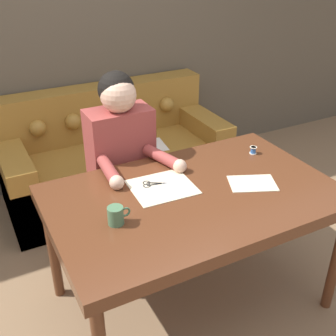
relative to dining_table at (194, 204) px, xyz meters
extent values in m
plane|color=#846647|center=(-0.14, -0.02, -0.70)|extent=(16.00, 16.00, 0.00)
cube|color=brown|center=(-0.14, 1.80, 0.60)|extent=(8.00, 0.06, 2.60)
cube|color=#562D19|center=(0.00, 0.00, 0.03)|extent=(1.52, 0.96, 0.07)
cylinder|color=#562D19|center=(0.70, -0.42, -0.35)|extent=(0.06, 0.06, 0.70)
cylinder|color=#562D19|center=(-0.70, 0.42, -0.35)|extent=(0.06, 0.06, 0.70)
cylinder|color=#562D19|center=(0.70, 0.42, -0.35)|extent=(0.06, 0.06, 0.70)
cube|color=olive|center=(0.06, 1.34, -0.48)|extent=(1.80, 0.82, 0.44)
cube|color=olive|center=(0.06, 1.64, -0.04)|extent=(1.80, 0.22, 0.44)
cube|color=olive|center=(-0.74, 1.34, -0.40)|extent=(0.20, 0.82, 0.60)
cube|color=olive|center=(0.87, 1.34, -0.40)|extent=(0.20, 0.82, 0.60)
sphere|color=olive|center=(-0.50, 1.51, -0.04)|extent=(0.13, 0.13, 0.13)
sphere|color=olive|center=(-0.22, 1.51, -0.04)|extent=(0.13, 0.13, 0.13)
sphere|color=olive|center=(0.06, 1.51, -0.04)|extent=(0.13, 0.13, 0.13)
sphere|color=olive|center=(0.34, 1.51, -0.04)|extent=(0.13, 0.13, 0.13)
sphere|color=olive|center=(0.62, 1.51, -0.04)|extent=(0.13, 0.13, 0.13)
cube|color=white|center=(0.31, 1.24, -0.26)|extent=(0.31, 0.29, 0.00)
cylinder|color=#33281E|center=(-0.16, 0.63, -0.45)|extent=(0.28, 0.28, 0.49)
cube|color=#993D38|center=(-0.16, 0.63, 0.07)|extent=(0.40, 0.22, 0.56)
sphere|color=#DBAD8E|center=(-0.16, 0.61, 0.45)|extent=(0.21, 0.21, 0.21)
sphere|color=black|center=(-0.16, 0.64, 0.47)|extent=(0.22, 0.22, 0.22)
cylinder|color=#993D38|center=(-0.33, 0.38, 0.10)|extent=(0.09, 0.29, 0.07)
sphere|color=#DBAD8E|center=(-0.34, 0.23, 0.10)|extent=(0.08, 0.08, 0.08)
cylinder|color=#993D38|center=(0.01, 0.38, 0.10)|extent=(0.14, 0.30, 0.07)
sphere|color=#DBAD8E|center=(0.04, 0.24, 0.10)|extent=(0.08, 0.08, 0.08)
cube|color=beige|center=(-0.12, 0.13, 0.07)|extent=(0.35, 0.31, 0.00)
cube|color=beige|center=(0.33, -0.07, 0.07)|extent=(0.30, 0.26, 0.00)
cube|color=silver|center=(-0.04, 0.15, 0.07)|extent=(0.13, 0.04, 0.00)
cube|color=black|center=(-0.15, 0.17, 0.07)|extent=(0.09, 0.03, 0.00)
torus|color=black|center=(-0.19, 0.18, 0.07)|extent=(0.04, 0.04, 0.01)
cube|color=silver|center=(-0.05, 0.12, 0.07)|extent=(0.12, 0.08, 0.00)
cube|color=black|center=(-0.15, 0.18, 0.07)|extent=(0.08, 0.05, 0.00)
torus|color=black|center=(-0.18, 0.20, 0.07)|extent=(0.04, 0.04, 0.01)
cylinder|color=silver|center=(-0.11, 0.16, 0.07)|extent=(0.01, 0.01, 0.01)
cylinder|color=#47704C|center=(-0.47, -0.06, 0.11)|extent=(0.08, 0.08, 0.09)
torus|color=#47704C|center=(-0.42, -0.06, 0.12)|extent=(0.05, 0.01, 0.05)
cylinder|color=#3366B2|center=(0.56, 0.23, 0.09)|extent=(0.03, 0.03, 0.04)
cylinder|color=beige|center=(0.56, 0.23, 0.11)|extent=(0.04, 0.04, 0.00)
cylinder|color=beige|center=(0.56, 0.23, 0.07)|extent=(0.04, 0.04, 0.00)
camera|label=1|loc=(-1.00, -1.60, 1.25)|focal=45.00mm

